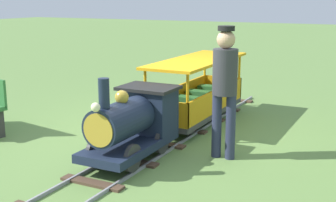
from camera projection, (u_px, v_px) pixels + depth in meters
name	position (u px, v px, depth m)	size (l,w,h in m)	color
ground_plane	(169.00, 139.00, 6.44)	(60.00, 60.00, 0.00)	#608442
track	(172.00, 136.00, 6.52)	(0.75, 6.05, 0.04)	gray
locomotive	(133.00, 121.00, 5.52)	(0.71, 1.45, 1.06)	#192338
passenger_car	(197.00, 96.00, 7.21)	(0.81, 2.35, 0.97)	#3F3F3F
conductor_person	(225.00, 82.00, 5.48)	(0.30, 0.30, 1.62)	#282D47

